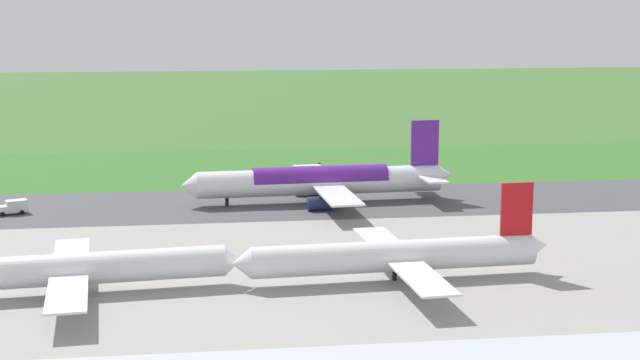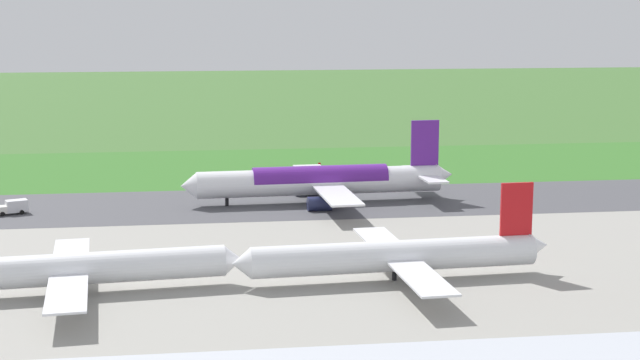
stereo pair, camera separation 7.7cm
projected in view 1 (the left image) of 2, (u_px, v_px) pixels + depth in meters
ground_plane at (368, 201)px, 188.75m from camera, size 800.00×800.00×0.00m
runway_asphalt at (368, 201)px, 188.75m from camera, size 600.00×31.61×0.06m
apron_concrete at (432, 271)px, 138.76m from camera, size 440.00×110.00×0.05m
grass_verge_foreground at (342, 173)px, 220.66m from camera, size 600.00×80.00×0.04m
airliner_main at (322, 181)px, 186.79m from camera, size 54.11×44.24×15.88m
airliner_parked_mid at (397, 255)px, 133.41m from camera, size 45.67×37.35×13.33m
airliner_parked_far at (74, 268)px, 126.89m from camera, size 44.87×36.76×13.09m
service_truck_baggage at (13, 207)px, 176.51m from camera, size 6.22×4.21×2.65m
no_stopping_sign at (319, 167)px, 220.85m from camera, size 0.60×0.10×2.41m
traffic_cone_orange at (293, 176)px, 215.74m from camera, size 0.40×0.40×0.55m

